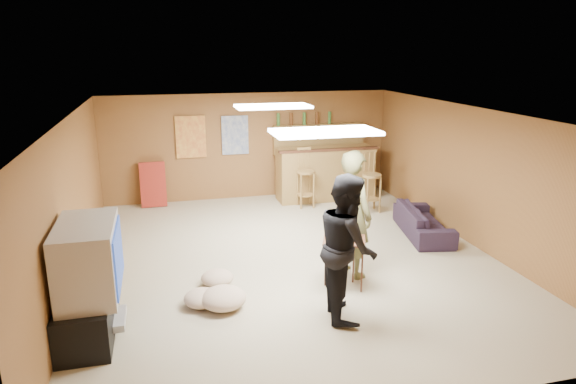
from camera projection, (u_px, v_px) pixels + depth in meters
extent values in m
plane|color=tan|center=(291.00, 259.00, 7.78)|extent=(7.00, 7.00, 0.00)
cube|color=silver|center=(292.00, 113.00, 7.18)|extent=(6.00, 7.00, 0.02)
cube|color=brown|center=(249.00, 146.00, 10.74)|extent=(6.00, 0.02, 2.20)
cube|color=brown|center=(399.00, 298.00, 4.21)|extent=(6.00, 0.02, 2.20)
cube|color=brown|center=(72.00, 204.00, 6.77)|extent=(0.02, 7.00, 2.20)
cube|color=brown|center=(473.00, 177.00, 8.19)|extent=(0.02, 7.00, 2.20)
cube|color=black|center=(88.00, 314.00, 5.67)|extent=(0.55, 1.30, 0.50)
cube|color=#B2B2B7|center=(109.00, 320.00, 5.75)|extent=(0.35, 0.50, 0.08)
cube|color=#B2B2B7|center=(88.00, 259.00, 5.51)|extent=(0.60, 1.10, 0.80)
cube|color=navy|center=(118.00, 256.00, 5.58)|extent=(0.02, 0.95, 0.65)
cube|color=olive|center=(325.00, 173.00, 10.74)|extent=(2.00, 0.60, 1.10)
cube|color=#3F2114|center=(329.00, 150.00, 10.35)|extent=(2.10, 0.12, 0.05)
cube|color=olive|center=(319.00, 125.00, 10.90)|extent=(2.00, 0.18, 0.05)
cube|color=olive|center=(319.00, 139.00, 11.00)|extent=(2.00, 0.14, 0.60)
cube|color=#BF3F26|center=(191.00, 137.00, 10.36)|extent=(0.60, 0.03, 0.85)
cube|color=#334C99|center=(235.00, 135.00, 10.57)|extent=(0.55, 0.03, 0.80)
cube|color=#A1281D|center=(153.00, 184.00, 10.26)|extent=(0.50, 0.26, 0.91)
cube|color=white|center=(325.00, 132.00, 5.79)|extent=(1.20, 0.60, 0.04)
cube|color=white|center=(273.00, 106.00, 8.31)|extent=(1.20, 0.60, 0.04)
imported|color=brown|center=(353.00, 214.00, 7.03)|extent=(0.64, 0.76, 1.78)
imported|color=black|center=(347.00, 246.00, 5.95)|extent=(0.78, 0.93, 1.73)
imported|color=black|center=(423.00, 221.00, 8.73)|extent=(0.93, 1.71, 0.47)
cube|color=#3F2114|center=(343.00, 264.00, 6.72)|extent=(0.66, 0.60, 0.70)
cylinder|color=red|center=(335.00, 235.00, 6.63)|extent=(0.09, 0.09, 0.10)
cylinder|color=red|center=(351.00, 236.00, 6.58)|extent=(0.10, 0.10, 0.12)
cylinder|color=navy|center=(353.00, 232.00, 6.73)|extent=(0.08, 0.08, 0.11)
ellipsoid|color=tan|center=(223.00, 298.00, 6.29)|extent=(0.70, 0.70, 0.25)
ellipsoid|color=tan|center=(217.00, 278.00, 6.91)|extent=(0.47, 0.47, 0.20)
ellipsoid|color=tan|center=(202.00, 298.00, 6.34)|extent=(0.47, 0.47, 0.20)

